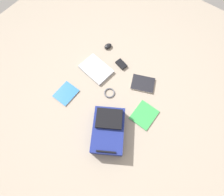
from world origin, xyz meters
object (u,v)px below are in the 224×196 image
at_px(book_blue, 144,115).
at_px(book_comic, 66,93).
at_px(cable_coil, 109,93).
at_px(laptop, 96,69).
at_px(computer_mouse, 108,46).
at_px(book_manual, 143,84).
at_px(backpack, 108,130).
at_px(power_brick, 121,64).

bearing_deg(book_blue, book_comic, 20.93).
relative_size(book_blue, cable_coil, 2.14).
bearing_deg(laptop, computer_mouse, -75.67).
relative_size(laptop, book_comic, 1.63).
xyz_separation_m(book_blue, computer_mouse, (0.81, -0.45, 0.01)).
bearing_deg(book_manual, book_blue, 125.87).
relative_size(backpack, book_comic, 2.28).
xyz_separation_m(backpack, power_brick, (0.35, -0.70, -0.06)).
xyz_separation_m(book_comic, power_brick, (-0.26, -0.65, 0.01)).
distance_m(book_blue, power_brick, 0.64).
height_order(backpack, power_brick, backpack).
distance_m(book_blue, computer_mouse, 0.93).
bearing_deg(cable_coil, book_manual, -125.70).
distance_m(backpack, power_brick, 0.78).
bearing_deg(computer_mouse, laptop, 119.96).
bearing_deg(laptop, cable_coil, 154.26).
height_order(book_blue, computer_mouse, computer_mouse).
xyz_separation_m(book_manual, cable_coil, (0.22, 0.31, -0.00)).
xyz_separation_m(computer_mouse, power_brick, (-0.27, 0.10, -0.01)).
xyz_separation_m(laptop, book_blue, (-0.73, 0.12, -0.01)).
bearing_deg(computer_mouse, book_comic, 106.60).
xyz_separation_m(laptop, computer_mouse, (0.08, -0.33, 0.01)).
distance_m(backpack, cable_coil, 0.42).
relative_size(backpack, book_blue, 2.07).
bearing_deg(backpack, book_comic, -4.63).
bearing_deg(book_manual, computer_mouse, -14.77).
bearing_deg(book_manual, cable_coil, 54.30).
height_order(laptop, book_blue, laptop).
bearing_deg(laptop, book_manual, -161.93).
relative_size(book_comic, cable_coil, 1.94).
height_order(book_manual, book_comic, book_manual).
bearing_deg(cable_coil, computer_mouse, -51.15).
bearing_deg(book_comic, cable_coil, -142.61).
height_order(book_blue, cable_coil, cable_coil).
xyz_separation_m(laptop, cable_coil, (-0.30, 0.14, -0.01)).
bearing_deg(cable_coil, book_blue, -176.67).
xyz_separation_m(backpack, book_comic, (0.61, -0.05, -0.07)).
bearing_deg(cable_coil, book_comic, 37.39).
bearing_deg(power_brick, book_blue, 147.60).
relative_size(book_manual, power_brick, 2.36).
height_order(backpack, book_blue, backpack).
distance_m(book_comic, book_blue, 0.86).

